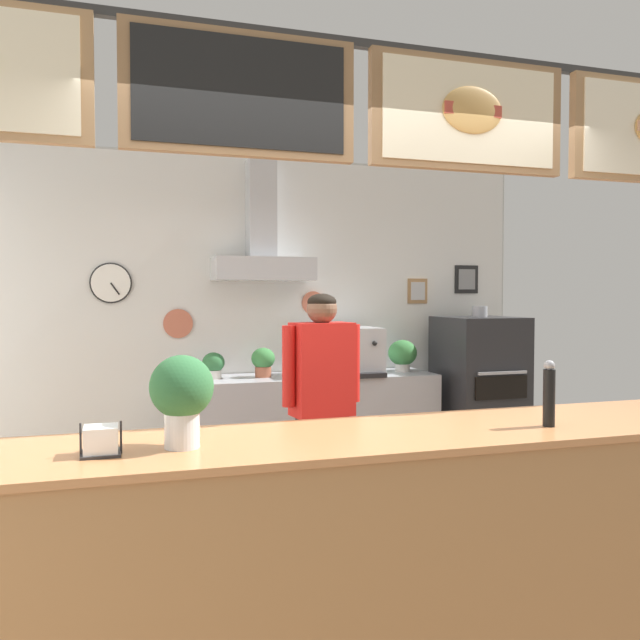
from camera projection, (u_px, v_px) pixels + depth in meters
ground_plane at (347, 616)px, 3.24m from camera, size 6.58×6.58×0.00m
back_wall_assembly at (251, 305)px, 5.60m from camera, size 5.27×3.04×2.87m
service_counter at (388, 553)px, 2.73m from camera, size 4.30×0.72×1.05m
back_prep_counter at (305, 429)px, 5.59m from camera, size 2.32×0.64×0.93m
pizza_oven at (479, 394)px, 5.87m from camera, size 0.67×0.75×1.53m
shop_worker at (322, 411)px, 4.06m from camera, size 0.53×0.27×1.64m
espresso_machine at (345, 351)px, 5.65m from camera, size 0.59×0.56×0.41m
potted_oregano at (263, 361)px, 5.47m from camera, size 0.20×0.20×0.25m
potted_sage at (403, 354)px, 5.86m from camera, size 0.26×0.26×0.29m
potted_rosemary at (213, 365)px, 5.35m from camera, size 0.19×0.19×0.22m
napkin_holder at (101, 442)px, 2.31m from camera, size 0.15×0.14×0.12m
basil_vase at (182, 395)px, 2.41m from camera, size 0.24×0.24×0.35m
pepper_grinder at (549, 394)px, 2.81m from camera, size 0.05×0.05×0.29m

